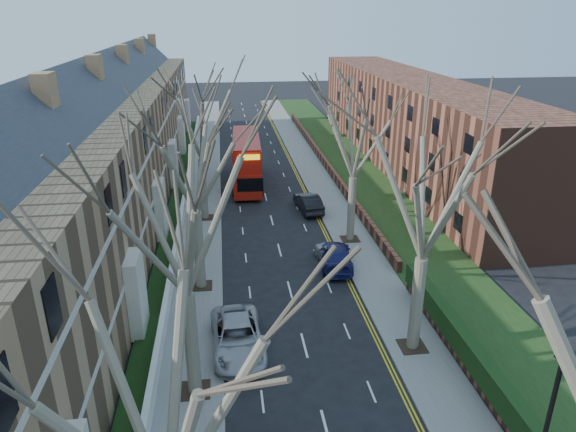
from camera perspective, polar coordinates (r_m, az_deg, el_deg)
name	(u,v)px	position (r m, az deg, el deg)	size (l,w,h in m)	color
pavement_left	(205,180)	(55.51, -9.23, 3.97)	(3.00, 102.00, 0.12)	slate
pavement_right	(316,176)	(56.33, 3.08, 4.49)	(3.00, 102.00, 0.12)	slate
terrace_left	(110,151)	(47.30, -19.20, 6.80)	(9.70, 78.00, 13.60)	#98714D
flats_right	(408,121)	(61.87, 13.18, 10.24)	(13.97, 54.00, 10.00)	brown
wall_hedge_right	(509,408)	(25.14, 23.33, -19.02)	(0.70, 24.00, 1.80)	brown
front_wall_left	(184,201)	(47.86, -11.45, 1.59)	(0.30, 78.00, 1.00)	white
grass_verge_right	(356,173)	(57.26, 7.54, 4.71)	(6.00, 102.00, 0.06)	#193312
tree_left_near	(153,381)	(12.79, -14.79, -17.27)	(9.80, 9.80, 13.73)	#6E614E
tree_left_mid	(180,204)	(21.25, -11.93, 1.30)	(10.50, 10.50, 14.71)	#6E614E
tree_left_far	(192,150)	(30.88, -10.65, 7.22)	(10.15, 10.15, 14.22)	#6E614E
tree_left_dist	(198,109)	(42.54, -9.93, 11.68)	(10.50, 10.50, 14.71)	#6E614E
tree_right_mid	(430,178)	(24.94, 15.54, 4.04)	(10.50, 10.50, 14.71)	#6E614E
tree_right_far	(356,124)	(37.88, 7.53, 10.09)	(10.15, 10.15, 14.22)	#6E614E
double_decker_bus	(247,162)	(53.10, -4.61, 6.04)	(3.31, 11.95, 4.93)	#A8170C
car_left_far	(237,337)	(27.98, -5.64, -13.25)	(2.67, 5.79, 1.61)	#AEADB3
car_right_near	(336,256)	(36.42, 5.35, -4.45)	(2.14, 5.27, 1.53)	navy
car_right_mid	(333,255)	(36.59, 5.01, -4.32)	(1.79, 4.45, 1.52)	#9FA1A8
car_right_far	(308,203)	(46.18, 2.28, 1.50)	(1.69, 4.84, 1.59)	black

